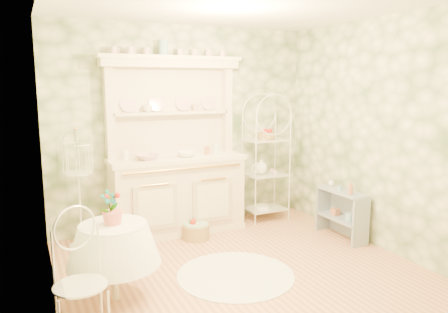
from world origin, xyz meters
name	(u,v)px	position (x,y,z in m)	size (l,w,h in m)	color
floor	(244,273)	(0.00, 0.00, 0.00)	(3.60, 3.60, 0.00)	tan
ceiling	(247,1)	(0.00, 0.00, 2.70)	(3.60, 3.60, 0.00)	white
wall_left	(50,157)	(-1.80, 0.00, 1.35)	(3.60, 3.60, 0.00)	#EBE5C6
wall_right	(383,135)	(1.80, 0.00, 1.35)	(3.60, 3.60, 0.00)	#EBE5C6
wall_back	(183,127)	(0.00, 1.80, 1.35)	(3.60, 3.60, 0.00)	#EBE5C6
wall_front	(381,181)	(0.00, -1.80, 1.35)	(3.60, 3.60, 0.00)	#EBE5C6
kitchen_dresser	(176,146)	(-0.20, 1.52, 1.15)	(1.87, 0.61, 2.29)	#F2E2C5
bakers_rack	(266,162)	(1.13, 1.51, 0.83)	(0.52, 0.37, 1.66)	white
side_shelf	(341,216)	(1.60, 0.41, 0.29)	(0.25, 0.67, 0.57)	#8B98AB
round_table	(115,266)	(-1.32, 0.00, 0.32)	(0.58, 0.58, 0.64)	white
cafe_chair	(80,280)	(-1.68, -0.55, 0.50)	(0.45, 0.45, 0.99)	white
birdcage_stand	(79,190)	(-1.43, 1.46, 0.71)	(0.34, 0.34, 1.42)	white
floor_basket	(196,230)	(-0.09, 1.15, 0.11)	(0.34, 0.34, 0.22)	tan
lace_rug	(235,275)	(-0.11, -0.01, 0.01)	(1.21, 1.21, 0.01)	white
bowl_floral	(147,159)	(-0.61, 1.45, 1.02)	(0.29, 0.29, 0.07)	white
bowl_white	(187,156)	(-0.10, 1.42, 1.02)	(0.24, 0.24, 0.08)	white
cup_left	(148,110)	(-0.52, 1.68, 1.61)	(0.12, 0.12, 0.09)	white
cup_right	(196,108)	(0.13, 1.68, 1.61)	(0.10, 0.10, 0.09)	white
potted_geranium	(110,210)	(-1.35, -0.01, 0.85)	(0.17, 0.11, 0.31)	#3F7238
bottle_amber	(351,189)	(1.55, 0.22, 0.68)	(0.06, 0.06, 0.16)	#B16A49
bottle_blue	(340,188)	(1.55, 0.39, 0.65)	(0.04, 0.04, 0.10)	#83B4C3
bottle_glass	(331,184)	(1.63, 0.67, 0.65)	(0.08, 0.08, 0.10)	silver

